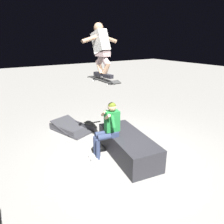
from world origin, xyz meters
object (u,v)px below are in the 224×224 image
object	(u,v)px
skater_airborne	(101,48)
skateboard	(103,80)
ledge_box_main	(128,146)
kicker_ramp	(72,129)
person_sitting_on_ledge	(108,127)

from	to	relation	value
skater_airborne	skateboard	bearing A→B (deg)	-174.63
ledge_box_main	skateboard	bearing A→B (deg)	50.80
skateboard	kicker_ramp	bearing A→B (deg)	4.78
person_sitting_on_ledge	skater_airborne	size ratio (longest dim) A/B	1.24
skateboard	skater_airborne	bearing A→B (deg)	5.37
kicker_ramp	person_sitting_on_ledge	bearing A→B (deg)	-174.49
person_sitting_on_ledge	skater_airborne	distance (m)	1.81
skater_airborne	person_sitting_on_ledge	bearing A→B (deg)	-167.48
skateboard	skater_airborne	size ratio (longest dim) A/B	0.92
ledge_box_main	skater_airborne	xyz separation A→B (m)	(0.44, 0.47, 2.31)
ledge_box_main	skateboard	distance (m)	1.73
person_sitting_on_ledge	skateboard	distance (m)	1.12
person_sitting_on_ledge	kicker_ramp	size ratio (longest dim) A/B	0.96
skater_airborne	kicker_ramp	bearing A→B (deg)	4.76
ledge_box_main	person_sitting_on_ledge	world-z (taller)	person_sitting_on_ledge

